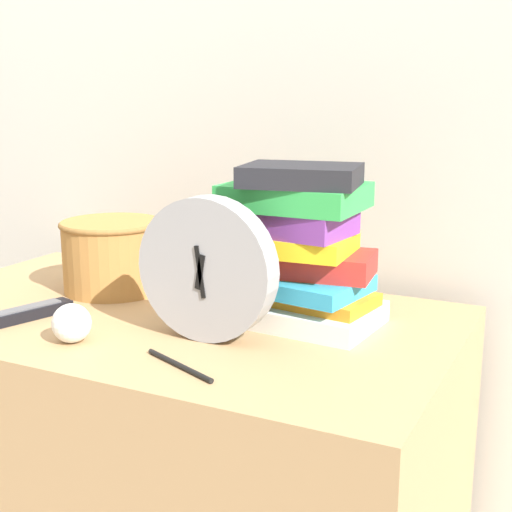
{
  "coord_description": "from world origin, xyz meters",
  "views": [
    {
      "loc": [
        0.71,
        -0.75,
        1.13
      ],
      "look_at": [
        0.2,
        0.3,
        0.86
      ],
      "focal_mm": 50.0,
      "sensor_mm": 36.0,
      "label": 1
    }
  ],
  "objects_px": {
    "desk_clock": "(207,269)",
    "crumpled_paper_ball": "(72,323)",
    "basket": "(113,253)",
    "tv_remote": "(27,313)",
    "pen": "(179,365)",
    "book_stack": "(302,247)"
  },
  "relations": [
    {
      "from": "crumpled_paper_ball",
      "to": "tv_remote",
      "type": "bearing_deg",
      "value": 159.46
    },
    {
      "from": "basket",
      "to": "tv_remote",
      "type": "distance_m",
      "value": 0.24
    },
    {
      "from": "book_stack",
      "to": "tv_remote",
      "type": "distance_m",
      "value": 0.51
    },
    {
      "from": "basket",
      "to": "crumpled_paper_ball",
      "type": "distance_m",
      "value": 0.32
    },
    {
      "from": "basket",
      "to": "pen",
      "type": "distance_m",
      "value": 0.47
    },
    {
      "from": "desk_clock",
      "to": "tv_remote",
      "type": "relative_size",
      "value": 1.37
    },
    {
      "from": "book_stack",
      "to": "tv_remote",
      "type": "bearing_deg",
      "value": -156.05
    },
    {
      "from": "tv_remote",
      "to": "crumpled_paper_ball",
      "type": "height_order",
      "value": "crumpled_paper_ball"
    },
    {
      "from": "desk_clock",
      "to": "crumpled_paper_ball",
      "type": "xyz_separation_m",
      "value": [
        -0.19,
        -0.11,
        -0.09
      ]
    },
    {
      "from": "desk_clock",
      "to": "book_stack",
      "type": "height_order",
      "value": "book_stack"
    },
    {
      "from": "tv_remote",
      "to": "pen",
      "type": "height_order",
      "value": "tv_remote"
    },
    {
      "from": "book_stack",
      "to": "basket",
      "type": "xyz_separation_m",
      "value": [
        -0.43,
        0.02,
        -0.06
      ]
    },
    {
      "from": "basket",
      "to": "pen",
      "type": "bearing_deg",
      "value": -40.82
    },
    {
      "from": "tv_remote",
      "to": "crumpled_paper_ball",
      "type": "bearing_deg",
      "value": -20.54
    },
    {
      "from": "basket",
      "to": "tv_remote",
      "type": "height_order",
      "value": "basket"
    },
    {
      "from": "crumpled_paper_ball",
      "to": "book_stack",
      "type": "bearing_deg",
      "value": 41.04
    },
    {
      "from": "tv_remote",
      "to": "pen",
      "type": "xyz_separation_m",
      "value": [
        0.37,
        -0.08,
        -0.01
      ]
    },
    {
      "from": "tv_remote",
      "to": "crumpled_paper_ball",
      "type": "relative_size",
      "value": 2.69
    },
    {
      "from": "basket",
      "to": "tv_remote",
      "type": "relative_size",
      "value": 1.2
    },
    {
      "from": "desk_clock",
      "to": "pen",
      "type": "xyz_separation_m",
      "value": [
        0.03,
        -0.13,
        -0.12
      ]
    },
    {
      "from": "desk_clock",
      "to": "crumpled_paper_ball",
      "type": "height_order",
      "value": "desk_clock"
    },
    {
      "from": "crumpled_paper_ball",
      "to": "pen",
      "type": "xyz_separation_m",
      "value": [
        0.22,
        -0.02,
        -0.03
      ]
    }
  ]
}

